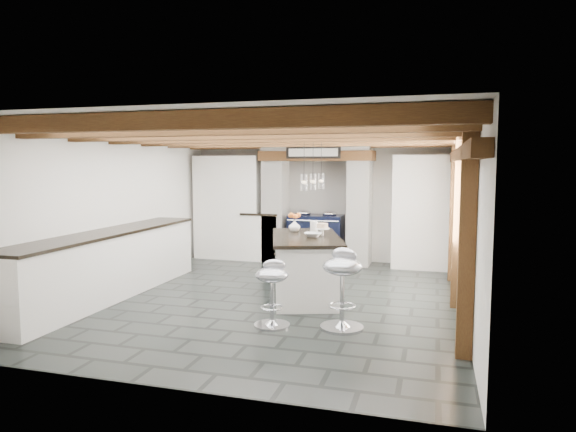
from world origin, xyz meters
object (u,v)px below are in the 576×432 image
(kitchen_island, at_px, (306,266))
(bar_stool_near, at_px, (343,279))
(range_cooker, at_px, (316,238))
(bar_stool_far, at_px, (272,286))

(kitchen_island, bearing_deg, bar_stool_near, -76.99)
(kitchen_island, bearing_deg, range_cooker, 81.86)
(range_cooker, relative_size, kitchen_island, 0.52)
(range_cooker, distance_m, kitchen_island, 2.55)
(range_cooker, bearing_deg, bar_stool_near, -72.84)
(bar_stool_near, height_order, bar_stool_far, bar_stool_near)
(range_cooker, height_order, bar_stool_near, range_cooker)
(bar_stool_far, bearing_deg, range_cooker, 74.44)
(kitchen_island, xyz_separation_m, bar_stool_far, (-0.05, -1.37, 0.03))
(bar_stool_near, bearing_deg, kitchen_island, 138.91)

